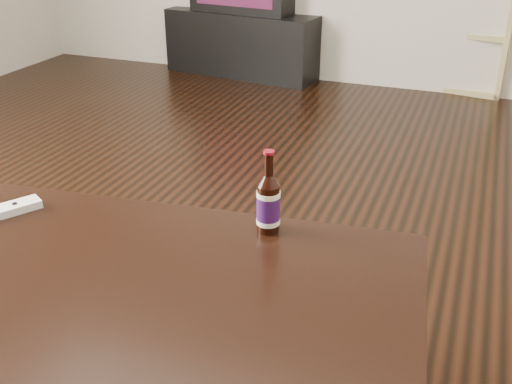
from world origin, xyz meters
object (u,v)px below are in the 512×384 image
(beer_bottle, at_px, (268,204))
(remote, at_px, (3,211))
(coffee_table, at_px, (75,318))
(tv_stand, at_px, (250,41))

(beer_bottle, distance_m, remote, 0.65)
(coffee_table, height_order, beer_bottle, beer_bottle)
(tv_stand, distance_m, beer_bottle, 3.34)
(coffee_table, relative_size, remote, 8.07)
(coffee_table, distance_m, beer_bottle, 0.48)
(remote, bearing_deg, beer_bottle, 45.10)
(tv_stand, xyz_separation_m, remote, (0.63, -3.23, 0.29))
(tv_stand, height_order, beer_bottle, beer_bottle)
(beer_bottle, bearing_deg, coffee_table, -127.81)
(beer_bottle, bearing_deg, remote, -165.73)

